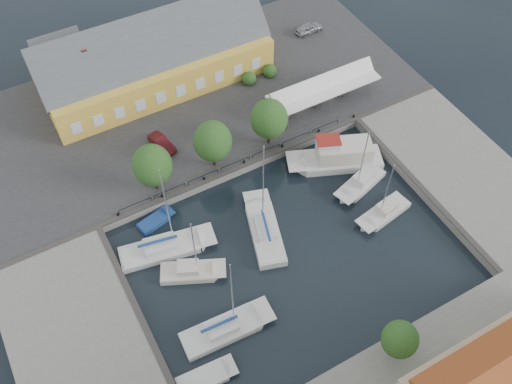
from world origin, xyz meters
The scene contains 19 objects.
ground centered at (0.00, 0.00, 0.00)m, with size 140.00×140.00×0.00m, color black.
north_quay centered at (0.00, 23.00, 0.50)m, with size 56.00×26.00×1.00m, color #2D2D30.
west_quay centered at (-22.00, -2.00, 0.50)m, with size 12.00×24.00×1.00m, color slate.
east_quay centered at (22.00, -2.00, 0.50)m, with size 12.00×24.00×1.00m, color slate.
quay_edge_fittings centered at (0.02, 4.75, 1.06)m, with size 56.00×24.72×0.40m.
warehouse centered at (-2.60, 28.36, 4.43)m, with size 28.56×14.00×9.55m.
tent_canopy centered at (14.00, 14.50, 3.68)m, with size 14.00×4.00×2.83m.
quay_trees centered at (-2.00, 12.00, 4.88)m, with size 18.20×4.20×6.30m.
car_silver centered at (20.24, 27.41, 1.67)m, with size 1.58×3.92×1.33m, color #A0A3A7.
car_red centered at (-6.05, 17.35, 1.65)m, with size 1.37×3.92×1.29m, color #56131A.
center_sailboat centered at (-1.27, 1.86, 0.36)m, with size 5.47×9.79×12.98m.
trawler centered at (10.79, 6.11, 1.02)m, with size 11.25×7.19×5.00m.
east_boat_a centered at (11.18, 2.16, 0.26)m, with size 7.05×4.06×9.82m.
east_boat_b centered at (11.02, -2.32, 0.26)m, with size 6.80×3.20×9.24m.
west_boat_a centered at (-11.22, 4.90, 0.27)m, with size 10.24×4.54×12.98m.
west_boat_b centered at (-10.04, 1.10, 0.26)m, with size 6.81×4.76×9.22m.
west_boat_d centered at (-9.86, -5.93, 0.27)m, with size 9.13×3.17×11.92m.
launch_sw centered at (-13.40, -9.09, 0.09)m, with size 5.53×2.37×0.98m.
launch_nw centered at (-10.71, 8.67, 0.09)m, with size 4.33×2.54×0.88m.
Camera 1 is at (-18.22, -26.86, 49.74)m, focal length 40.00 mm.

